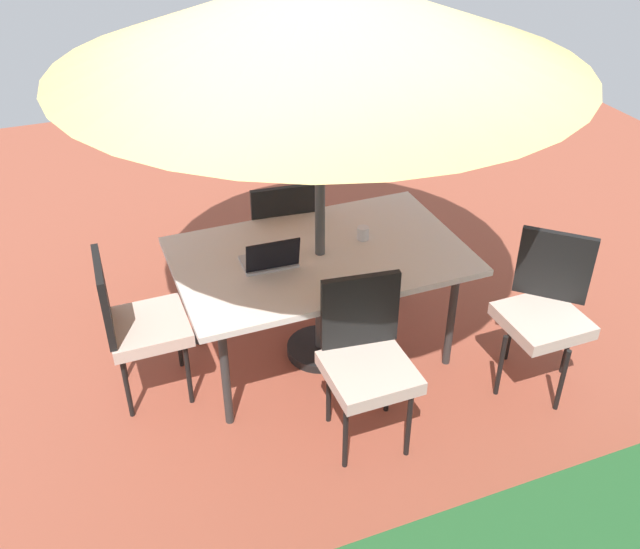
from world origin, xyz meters
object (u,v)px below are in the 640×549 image
chair_northwest (545,306)px  dining_table (320,261)px  chair_south (280,233)px  cup (363,233)px  chair_east (136,321)px  laptop (270,259)px  chair_north (366,356)px  patio_umbrella (320,20)px

chair_northwest → dining_table: bearing=-168.3°
chair_south → cup: chair_south is taller
chair_east → laptop: (-0.81, 0.06, 0.27)m
dining_table → chair_south: bearing=-87.4°
chair_northwest → chair_south: bearing=173.6°
chair_north → chair_south: bearing=97.9°
dining_table → chair_east: chair_east is taller
patio_umbrella → chair_south: patio_umbrella is taller
chair_east → chair_northwest: (-2.31, 0.75, 0.00)m
chair_northwest → chair_east: bearing=-155.0°
dining_table → laptop: 0.34m
chair_east → chair_north: bearing=-122.6°
patio_umbrella → chair_south: size_ratio=2.86×
dining_table → chair_north: 0.77m
chair_east → chair_northwest: same height
chair_northwest → cup: chair_northwest is taller
patio_umbrella → chair_east: bearing=-1.9°
chair_north → cup: size_ratio=11.65×
patio_umbrella → laptop: 1.37m
chair_south → chair_north: 1.44m
chair_south → laptop: bearing=73.2°
dining_table → patio_umbrella: (0.00, 0.00, 1.43)m
cup → chair_south: bearing=-61.4°
dining_table → cup: cup is taller
dining_table → cup: 0.33m
chair_east → dining_table: bearing=-89.5°
chair_east → chair_south: bearing=-57.1°
laptop → cup: (-0.64, -0.09, -0.01)m
chair_northwest → laptop: laptop is taller
patio_umbrella → laptop: bearing=4.7°
patio_umbrella → chair_east: size_ratio=2.86×
dining_table → chair_east: (1.14, -0.04, -0.17)m
chair_east → laptop: size_ratio=2.96×
chair_south → laptop: size_ratio=2.96×
dining_table → chair_south: size_ratio=1.80×
chair_south → chair_north: (-0.01, 1.44, 0.00)m
dining_table → chair_northwest: bearing=148.6°
chair_south → laptop: 0.82m
chair_northwest → cup: bearing=-179.0°
dining_table → chair_south: (0.03, -0.69, -0.17)m
patio_umbrella → cup: (-0.31, -0.06, -1.34)m
patio_umbrella → chair_north: bearing=88.4°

